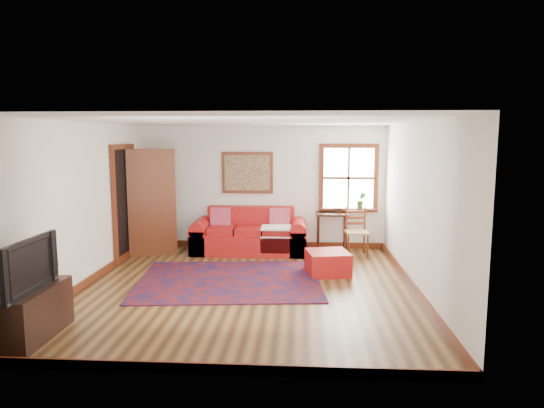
# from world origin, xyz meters

# --- Properties ---
(ground) EXTENTS (5.50, 5.50, 0.00)m
(ground) POSITION_xyz_m (0.00, 0.00, 0.00)
(ground) COLOR #3B2310
(ground) RESTS_ON ground
(room_envelope) EXTENTS (5.04, 5.54, 2.52)m
(room_envelope) POSITION_xyz_m (0.00, 0.02, 1.65)
(room_envelope) COLOR silver
(room_envelope) RESTS_ON ground
(window) EXTENTS (1.18, 0.20, 1.38)m
(window) POSITION_xyz_m (1.78, 2.70, 1.31)
(window) COLOR white
(window) RESTS_ON ground
(doorway) EXTENTS (0.89, 1.08, 2.14)m
(doorway) POSITION_xyz_m (-2.21, 1.78, 1.07)
(doorway) COLOR black
(doorway) RESTS_ON ground
(framed_artwork) EXTENTS (1.05, 0.07, 0.85)m
(framed_artwork) POSITION_xyz_m (-0.30, 2.71, 1.55)
(framed_artwork) COLOR #5E2814
(framed_artwork) RESTS_ON ground
(persian_rug) EXTENTS (3.05, 2.54, 0.02)m
(persian_rug) POSITION_xyz_m (-0.33, 0.33, 0.01)
(persian_rug) COLOR #5B100D
(persian_rug) RESTS_ON ground
(red_leather_sofa) EXTENTS (2.24, 0.93, 0.88)m
(red_leather_sofa) POSITION_xyz_m (-0.21, 2.31, 0.29)
(red_leather_sofa) COLOR #A41515
(red_leather_sofa) RESTS_ON ground
(red_ottoman) EXTENTS (0.78, 0.78, 0.38)m
(red_ottoman) POSITION_xyz_m (1.25, 0.84, 0.19)
(red_ottoman) COLOR #A41515
(red_ottoman) RESTS_ON ground
(side_table) EXTENTS (0.64, 0.48, 0.77)m
(side_table) POSITION_xyz_m (1.42, 2.53, 0.64)
(side_table) COLOR black
(side_table) RESTS_ON ground
(ladder_back_chair) EXTENTS (0.46, 0.44, 0.92)m
(ladder_back_chair) POSITION_xyz_m (1.87, 2.19, 0.50)
(ladder_back_chair) COLOR tan
(ladder_back_chair) RESTS_ON ground
(media_cabinet) EXTENTS (0.48, 1.07, 0.59)m
(media_cabinet) POSITION_xyz_m (-2.25, -2.00, 0.29)
(media_cabinet) COLOR black
(media_cabinet) RESTS_ON ground
(television) EXTENTS (0.14, 1.04, 0.60)m
(television) POSITION_xyz_m (-2.23, -2.14, 0.89)
(television) COLOR black
(television) RESTS_ON media_cabinet
(candle_hurricane) EXTENTS (0.12, 0.12, 0.18)m
(candle_hurricane) POSITION_xyz_m (-2.20, -1.54, 0.67)
(candle_hurricane) COLOR silver
(candle_hurricane) RESTS_ON media_cabinet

